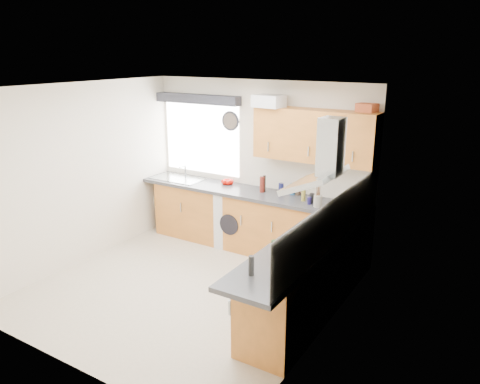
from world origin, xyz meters
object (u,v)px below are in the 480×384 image
Objects in this scene: washing_machine at (240,219)px; upper_cabinets at (315,136)px; oven at (308,277)px; extractor_hood at (323,163)px.

upper_cabinets is at bearing 0.02° from washing_machine.
washing_machine is at bearing 143.79° from oven.
oven is 1.99m from upper_cabinets.
extractor_hood is 2.53m from washing_machine.
extractor_hood is 0.89× the size of washing_machine.
upper_cabinets is (-0.55, 1.32, 1.38)m from oven.
oven is at bearing -67.46° from upper_cabinets.
upper_cabinets reaches higher than washing_machine.
extractor_hood is at bearing -63.87° from upper_cabinets.
extractor_hood is 0.46× the size of upper_cabinets.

